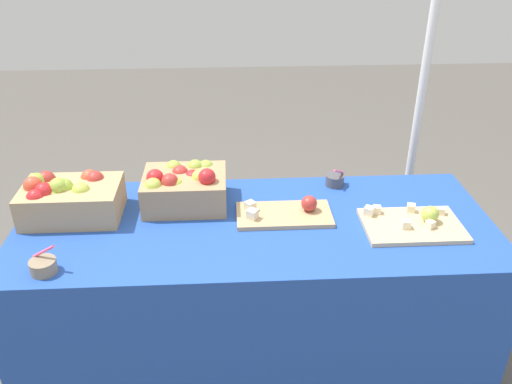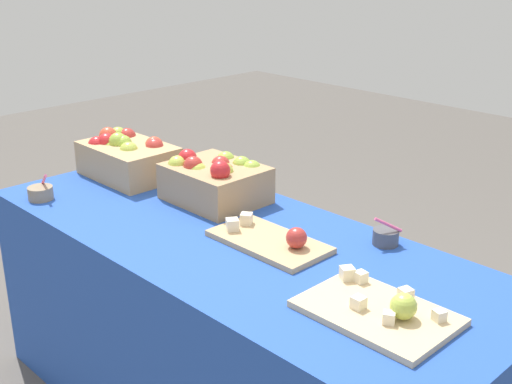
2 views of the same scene
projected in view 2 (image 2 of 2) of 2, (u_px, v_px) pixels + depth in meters
The scene contains 7 objects.
table at pixel (236, 335), 2.29m from camera, with size 1.90×0.76×0.74m, color #234CAD.
apple_crate_left at pixel (127, 156), 2.69m from camera, with size 0.38×0.26×0.18m.
apple_crate_middle at pixel (215, 179), 2.43m from camera, with size 0.34×0.28×0.19m.
cutting_board_front at pixel (380, 310), 1.69m from camera, with size 0.38×0.26×0.08m.
cutting_board_back at pixel (271, 240), 2.09m from camera, with size 0.38×0.20×0.08m.
sample_bowl_near at pixel (386, 237), 2.09m from camera, with size 0.09×0.09×0.10m.
sample_bowl_mid at pixel (41, 193), 2.46m from camera, with size 0.10×0.09×0.11m.
Camera 2 is at (1.46, -1.33, 1.63)m, focal length 46.97 mm.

